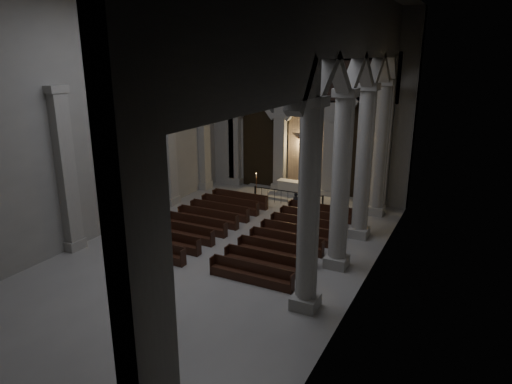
% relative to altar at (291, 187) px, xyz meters
% --- Properties ---
extents(room, '(24.00, 24.10, 12.00)m').
position_rel_altar_xyz_m(room, '(0.53, -10.59, 6.98)').
color(room, '#9B9893').
rests_on(room, ground).
extents(sanctuary_wall, '(14.00, 0.77, 12.00)m').
position_rel_altar_xyz_m(sanctuary_wall, '(0.53, 0.95, 5.99)').
color(sanctuary_wall, '#A09D96').
rests_on(sanctuary_wall, ground).
extents(right_arcade, '(1.00, 24.00, 12.00)m').
position_rel_altar_xyz_m(right_arcade, '(6.03, -9.26, 7.21)').
color(right_arcade, '#A09D96').
rests_on(right_arcade, ground).
extents(left_pilasters, '(0.60, 13.00, 8.03)m').
position_rel_altar_xyz_m(left_pilasters, '(-6.22, -7.09, 3.29)').
color(left_pilasters, '#A09D96').
rests_on(left_pilasters, ground).
extents(sanctuary_step, '(8.50, 2.60, 0.15)m').
position_rel_altar_xyz_m(sanctuary_step, '(0.53, 0.01, -0.55)').
color(sanctuary_step, '#A09D96').
rests_on(sanctuary_step, ground).
extents(altar, '(1.84, 0.74, 0.94)m').
position_rel_altar_xyz_m(altar, '(0.00, 0.00, 0.00)').
color(altar, '#BEB7A6').
rests_on(altar, sanctuary_step).
extents(altar_rail, '(4.81, 0.09, 0.94)m').
position_rel_altar_xyz_m(altar_rail, '(0.53, -1.82, 0.00)').
color(altar_rail, black).
rests_on(altar_rail, ground).
extents(candle_stand_left, '(0.27, 0.27, 1.57)m').
position_rel_altar_xyz_m(candle_stand_left, '(-2.22, -0.90, -0.19)').
color(candle_stand_left, '#A86933').
rests_on(candle_stand_left, ground).
extents(candle_stand_right, '(0.24, 0.24, 1.40)m').
position_rel_altar_xyz_m(candle_stand_right, '(3.83, -1.43, -0.24)').
color(candle_stand_right, '#A86933').
rests_on(candle_stand_right, ground).
extents(pews, '(9.28, 9.29, 0.86)m').
position_rel_altar_xyz_m(pews, '(0.53, -7.77, -0.34)').
color(pews, black).
rests_on(pews, ground).
extents(worshipper, '(0.53, 0.42, 1.29)m').
position_rel_altar_xyz_m(worshipper, '(1.61, -3.12, 0.02)').
color(worshipper, black).
rests_on(worshipper, ground).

